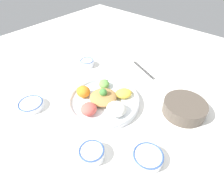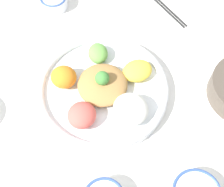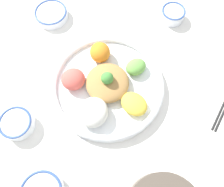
# 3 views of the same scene
# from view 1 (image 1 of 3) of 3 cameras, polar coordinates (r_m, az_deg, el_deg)

# --- Properties ---
(ground_plane) EXTENTS (2.40, 2.40, 0.00)m
(ground_plane) POSITION_cam_1_polar(r_m,az_deg,el_deg) (0.96, -2.07, -2.58)
(ground_plane) COLOR white
(salad_platter) EXTENTS (0.36, 0.36, 0.09)m
(salad_platter) POSITION_cam_1_polar(r_m,az_deg,el_deg) (0.94, -2.61, -2.02)
(salad_platter) COLOR white
(salad_platter) RESTS_ON ground_plane
(sauce_bowl_red) EXTENTS (0.10, 0.10, 0.04)m
(sauce_bowl_red) POSITION_cam_1_polar(r_m,az_deg,el_deg) (0.75, -6.19, -17.52)
(sauce_bowl_red) COLOR white
(sauce_bowl_red) RESTS_ON ground_plane
(rice_bowl_blue) EXTENTS (0.09, 0.09, 0.04)m
(rice_bowl_blue) POSITION_cam_1_polar(r_m,az_deg,el_deg) (1.23, -7.62, 9.32)
(rice_bowl_blue) COLOR white
(rice_bowl_blue) RESTS_ON ground_plane
(sauce_bowl_dark) EXTENTS (0.12, 0.12, 0.04)m
(sauce_bowl_dark) POSITION_cam_1_polar(r_m,az_deg,el_deg) (0.76, 10.88, -18.50)
(sauce_bowl_dark) COLOR white
(sauce_bowl_dark) RESTS_ON ground_plane
(rice_bowl_plain) EXTENTS (0.12, 0.12, 0.03)m
(rice_bowl_plain) POSITION_cam_1_polar(r_m,az_deg,el_deg) (1.00, -23.46, -3.14)
(rice_bowl_plain) COLOR white
(rice_bowl_plain) RESTS_ON ground_plane
(side_serving_bowl) EXTENTS (0.20, 0.20, 0.06)m
(side_serving_bowl) POSITION_cam_1_polar(r_m,az_deg,el_deg) (0.95, 21.25, -3.92)
(side_serving_bowl) COLOR #51473D
(side_serving_bowl) RESTS_ON ground_plane
(chopsticks_pair_near) EXTENTS (0.21, 0.10, 0.01)m
(chopsticks_pair_near) POSITION_cam_1_polar(r_m,az_deg,el_deg) (1.21, 9.61, 7.21)
(chopsticks_pair_near) COLOR black
(chopsticks_pair_near) RESTS_ON ground_plane
(serving_spoon_main) EXTENTS (0.13, 0.08, 0.01)m
(serving_spoon_main) POSITION_cam_1_polar(r_m,az_deg,el_deg) (0.85, 9.28, -10.79)
(serving_spoon_main) COLOR silver
(serving_spoon_main) RESTS_ON ground_plane
(serving_spoon_extra) EXTENTS (0.06, 0.14, 0.01)m
(serving_spoon_extra) POSITION_cam_1_polar(r_m,az_deg,el_deg) (1.20, -15.65, 5.97)
(serving_spoon_extra) COLOR silver
(serving_spoon_extra) RESTS_ON ground_plane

